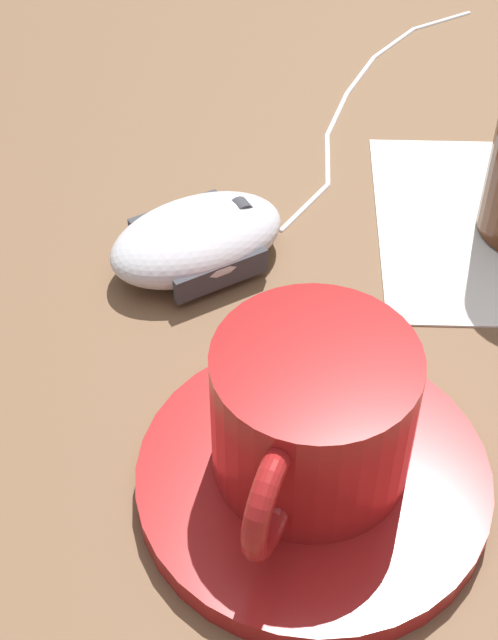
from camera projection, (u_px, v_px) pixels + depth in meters
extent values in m
plane|color=brown|center=(365.00, 308.00, 0.51)|extent=(3.00, 3.00, 0.00)
cylinder|color=maroon|center=(313.00, 480.00, 0.43)|extent=(0.15, 0.15, 0.01)
cylinder|color=maroon|center=(313.00, 412.00, 0.40)|extent=(0.08, 0.08, 0.07)
torus|color=maroon|center=(273.00, 498.00, 0.37)|extent=(0.05, 0.03, 0.05)
ellipsoid|color=silver|center=(197.00, 239.00, 0.52)|extent=(0.10, 0.11, 0.03)
cylinder|color=#38383D|center=(241.00, 210.00, 0.53)|extent=(0.01, 0.01, 0.01)
cube|color=#38383D|center=(174.00, 216.00, 0.54)|extent=(0.03, 0.05, 0.01)
cube|color=#38383D|center=(222.00, 275.00, 0.51)|extent=(0.03, 0.05, 0.01)
cylinder|color=white|center=(305.00, 205.00, 0.57)|extent=(0.04, 0.03, 0.00)
cylinder|color=white|center=(328.00, 158.00, 0.60)|extent=(0.05, 0.00, 0.00)
cylinder|color=white|center=(337.00, 112.00, 0.63)|extent=(0.05, 0.02, 0.00)
cylinder|color=white|center=(361.00, 74.00, 0.66)|extent=(0.05, 0.02, 0.00)
cylinder|color=white|center=(394.00, 42.00, 0.69)|extent=(0.04, 0.03, 0.00)
cylinder|color=white|center=(441.00, 19.00, 0.72)|extent=(0.03, 0.05, 0.00)
sphere|color=white|center=(282.00, 228.00, 0.55)|extent=(0.00, 0.00, 0.00)
sphere|color=white|center=(328.00, 183.00, 0.58)|extent=(0.00, 0.00, 0.00)
sphere|color=white|center=(327.00, 134.00, 0.62)|extent=(0.00, 0.00, 0.00)
sphere|color=white|center=(347.00, 92.00, 0.65)|extent=(0.00, 0.00, 0.00)
sphere|color=white|center=(374.00, 56.00, 0.68)|extent=(0.00, 0.00, 0.00)
sphere|color=white|center=(413.00, 28.00, 0.71)|extent=(0.00, 0.00, 0.00)
sphere|color=white|center=(469.00, 11.00, 0.72)|extent=(0.00, 0.00, 0.00)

